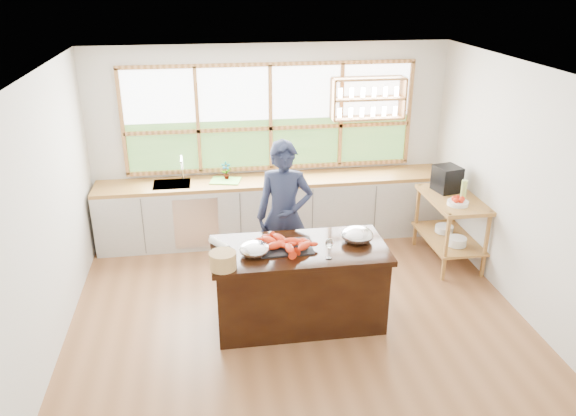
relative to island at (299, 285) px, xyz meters
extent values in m
plane|color=brown|center=(0.00, 0.20, -0.45)|extent=(5.00, 5.00, 0.00)
cube|color=beige|center=(0.00, 2.45, 0.90)|extent=(5.00, 0.02, 2.70)
cube|color=beige|center=(0.00, -2.05, 0.90)|extent=(5.00, 0.02, 2.70)
cube|color=beige|center=(-2.50, 0.20, 0.90)|extent=(0.02, 4.50, 2.70)
cube|color=beige|center=(2.50, 0.20, 0.90)|extent=(0.02, 4.50, 2.70)
cube|color=white|center=(0.00, 0.20, 2.25)|extent=(5.00, 4.50, 0.02)
cube|color=tan|center=(0.00, 2.42, 1.25)|extent=(4.05, 0.06, 1.50)
cube|color=white|center=(0.00, 2.44, 1.59)|extent=(3.98, 0.01, 0.75)
cube|color=#2E6024|center=(0.00, 2.44, 0.87)|extent=(3.98, 0.01, 0.70)
cube|color=tan|center=(1.35, 2.31, 1.77)|extent=(1.00, 0.28, 0.03)
cube|color=tan|center=(1.35, 2.31, 1.50)|extent=(1.00, 0.28, 0.03)
cube|color=tan|center=(1.35, 2.31, 1.22)|extent=(1.00, 0.28, 0.03)
cube|color=tan|center=(0.85, 2.31, 1.50)|extent=(0.03, 0.28, 0.55)
cube|color=tan|center=(1.85, 2.31, 1.50)|extent=(0.03, 0.28, 0.55)
cube|color=beige|center=(0.00, 2.14, -0.03)|extent=(4.90, 0.62, 0.85)
cube|color=silver|center=(-1.10, 1.82, -0.02)|extent=(0.60, 0.01, 0.72)
cube|color=#A46F2B|center=(0.00, 2.14, 0.42)|extent=(4.90, 0.62, 0.05)
cube|color=silver|center=(-1.40, 2.14, 0.37)|extent=(0.50, 0.42, 0.16)
cube|color=#A46F2B|center=(2.45, 0.60, 0.00)|extent=(0.04, 0.04, 0.90)
cube|color=#A46F2B|center=(2.45, 1.60, 0.00)|extent=(0.04, 0.04, 0.90)
cube|color=#A46F2B|center=(1.93, 0.60, 0.00)|extent=(0.04, 0.04, 0.90)
cube|color=#A46F2B|center=(1.93, 1.60, 0.00)|extent=(0.04, 0.04, 0.90)
cube|color=#A46F2B|center=(2.19, 1.10, -0.13)|extent=(0.62, 1.10, 0.03)
cube|color=#A46F2B|center=(2.19, 1.10, 0.42)|extent=(0.62, 1.10, 0.05)
cylinder|color=white|center=(2.19, 0.85, -0.07)|extent=(0.24, 0.24, 0.11)
cylinder|color=white|center=(2.19, 1.25, -0.07)|extent=(0.24, 0.24, 0.09)
cube|color=black|center=(0.00, 0.00, -0.03)|extent=(1.77, 0.82, 0.84)
cube|color=black|center=(0.00, 0.00, 0.42)|extent=(1.85, 0.90, 0.06)
imported|color=#1C223A|center=(-0.04, 0.80, 0.46)|extent=(0.75, 0.58, 1.83)
imported|color=slate|center=(-0.65, 2.20, 0.58)|extent=(0.15, 0.11, 0.26)
cube|color=#6EC449|center=(-0.67, 2.14, 0.45)|extent=(0.46, 0.39, 0.01)
cube|color=black|center=(2.19, 1.34, 0.61)|extent=(0.35, 0.37, 0.34)
cylinder|color=#A1BD5B|center=(2.24, 0.94, 0.59)|extent=(0.08, 0.08, 0.29)
cylinder|color=white|center=(2.14, 0.86, 0.47)|extent=(0.26, 0.26, 0.05)
sphere|color=red|center=(2.19, 0.86, 0.52)|extent=(0.07, 0.07, 0.07)
sphere|color=red|center=(2.16, 0.91, 0.52)|extent=(0.07, 0.07, 0.07)
sphere|color=red|center=(2.10, 0.89, 0.52)|extent=(0.07, 0.07, 0.07)
sphere|color=red|center=(2.10, 0.83, 0.52)|extent=(0.07, 0.07, 0.07)
sphere|color=red|center=(2.16, 0.81, 0.52)|extent=(0.07, 0.07, 0.07)
cube|color=black|center=(-0.14, 0.01, 0.45)|extent=(0.55, 0.40, 0.02)
ellipsoid|color=red|center=(-0.26, -0.04, 0.50)|extent=(0.23, 0.15, 0.08)
ellipsoid|color=red|center=(-0.06, 0.03, 0.50)|extent=(0.23, 0.14, 0.08)
ellipsoid|color=red|center=(0.04, -0.09, 0.50)|extent=(0.21, 0.21, 0.08)
ellipsoid|color=red|center=(-0.19, 0.13, 0.50)|extent=(0.18, 0.23, 0.08)
ellipsoid|color=red|center=(-0.12, -0.13, 0.50)|extent=(0.11, 0.22, 0.08)
ellipsoid|color=red|center=(-0.30, 0.09, 0.50)|extent=(0.20, 0.22, 0.08)
ellipsoid|color=silver|center=(-0.48, -0.09, 0.51)|extent=(0.31, 0.31, 0.15)
ellipsoid|color=silver|center=(0.64, 0.06, 0.52)|extent=(0.35, 0.35, 0.17)
cylinder|color=white|center=(0.26, -0.28, 0.45)|extent=(0.06, 0.06, 0.01)
cylinder|color=white|center=(0.26, -0.28, 0.52)|extent=(0.01, 0.01, 0.13)
ellipsoid|color=white|center=(0.26, -0.28, 0.62)|extent=(0.08, 0.08, 0.10)
cylinder|color=#AD9349|center=(-0.81, -0.32, 0.53)|extent=(0.27, 0.27, 0.17)
cylinder|color=silver|center=(-0.83, 0.13, 0.49)|extent=(0.23, 0.30, 0.08)
camera|label=1|loc=(-0.90, -5.18, 3.13)|focal=35.00mm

